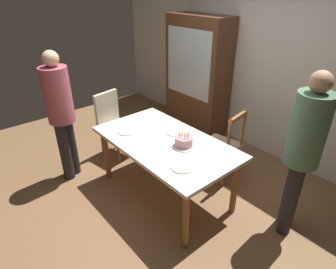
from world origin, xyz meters
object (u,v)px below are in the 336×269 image
(chair_upholstered, at_px, (113,121))
(chair_spindle_back, at_px, (222,146))
(plate_near_celebrant, at_px, (127,131))
(plate_far_side, at_px, (174,132))
(person_guest, at_px, (303,149))
(plate_near_guest, at_px, (182,167))
(china_cabinet, at_px, (197,76))
(birthday_cake, at_px, (184,142))
(person_celebrant, at_px, (61,110))
(dining_table, at_px, (165,147))

(chair_upholstered, bearing_deg, chair_spindle_back, 28.14)
(plate_near_celebrant, height_order, plate_far_side, same)
(plate_near_celebrant, bearing_deg, person_guest, 25.61)
(plate_far_side, relative_size, plate_near_guest, 1.00)
(china_cabinet, bearing_deg, person_guest, -22.58)
(birthday_cake, height_order, chair_upholstered, chair_upholstered)
(person_guest, bearing_deg, person_celebrant, -150.67)
(dining_table, xyz_separation_m, plate_near_guest, (0.51, -0.21, 0.09))
(dining_table, distance_m, plate_near_celebrant, 0.52)
(person_guest, bearing_deg, plate_far_side, -163.43)
(chair_spindle_back, height_order, china_cabinet, china_cabinet)
(chair_spindle_back, bearing_deg, birthday_cake, -88.07)
(dining_table, relative_size, chair_upholstered, 1.78)
(plate_near_guest, bearing_deg, plate_far_side, 144.31)
(plate_near_celebrant, height_order, person_celebrant, person_celebrant)
(birthday_cake, bearing_deg, person_celebrant, -149.12)
(person_celebrant, bearing_deg, chair_upholstered, 98.67)
(plate_near_celebrant, relative_size, plate_near_guest, 1.00)
(birthday_cake, relative_size, plate_far_side, 1.27)
(chair_upholstered, bearing_deg, plate_near_guest, -8.00)
(chair_upholstered, bearing_deg, birthday_cake, 1.90)
(plate_near_celebrant, bearing_deg, birthday_cake, 23.10)
(dining_table, xyz_separation_m, chair_spindle_back, (0.20, 0.80, -0.20))
(birthday_cake, xyz_separation_m, plate_near_guest, (0.28, -0.29, -0.04))
(person_celebrant, relative_size, china_cabinet, 0.88)
(person_celebrant, height_order, person_guest, person_guest)
(plate_near_celebrant, distance_m, person_guest, 1.91)
(person_celebrant, xyz_separation_m, person_guest, (2.36, 1.33, 0.02))
(dining_table, xyz_separation_m, plate_near_celebrant, (-0.46, -0.21, 0.09))
(plate_near_celebrant, bearing_deg, plate_far_side, 48.18)
(plate_near_guest, distance_m, person_celebrant, 1.71)
(birthday_cake, distance_m, person_celebrant, 1.57)
(birthday_cake, bearing_deg, chair_upholstered, -178.10)
(birthday_cake, relative_size, person_celebrant, 0.17)
(dining_table, height_order, person_celebrant, person_celebrant)
(person_celebrant, bearing_deg, plate_near_celebrant, 37.89)
(plate_near_celebrant, xyz_separation_m, person_celebrant, (-0.65, -0.51, 0.20))
(plate_far_side, height_order, person_celebrant, person_celebrant)
(china_cabinet, bearing_deg, plate_far_side, -54.78)
(plate_near_celebrant, distance_m, plate_far_side, 0.57)
(chair_spindle_back, distance_m, person_celebrant, 2.07)
(plate_far_side, distance_m, plate_near_guest, 0.73)
(china_cabinet, bearing_deg, plate_near_guest, -48.97)
(chair_spindle_back, height_order, chair_upholstered, same)
(person_celebrant, xyz_separation_m, china_cabinet, (0.08, 2.28, -0.00))
(dining_table, relative_size, person_celebrant, 1.01)
(china_cabinet, bearing_deg, chair_upholstered, -97.35)
(chair_spindle_back, height_order, person_guest, person_guest)
(dining_table, relative_size, birthday_cake, 6.02)
(plate_far_side, distance_m, chair_spindle_back, 0.71)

